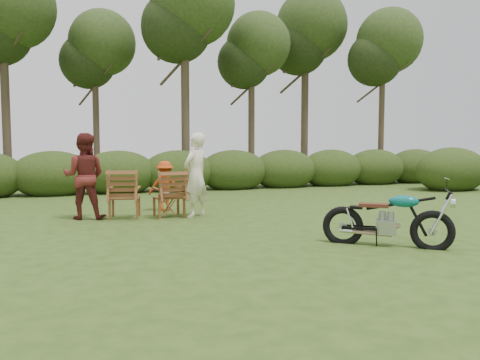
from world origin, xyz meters
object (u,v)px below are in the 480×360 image
object	(u,v)px
lawn_chair_right	(169,217)
child	(165,211)
motorcycle	(386,246)
cup	(166,193)
side_table	(169,207)
adult_a	(196,217)
adult_b	(85,219)
lawn_chair_left	(125,218)

from	to	relation	value
lawn_chair_right	child	size ratio (longest dim) A/B	0.85
motorcycle	cup	bearing A→B (deg)	163.43
lawn_chair_right	side_table	bearing A→B (deg)	73.10
cup	adult_a	size ratio (longest dim) A/B	0.07
lawn_chair_right	child	xyz separation A→B (m)	(0.09, 0.93, 0.00)
side_table	adult_b	xyz separation A→B (m)	(-1.74, 0.40, -0.24)
lawn_chair_left	adult_a	bearing A→B (deg)	178.59
motorcycle	adult_a	bearing A→B (deg)	158.14
adult_a	adult_b	size ratio (longest dim) A/B	1.01
cup	child	xyz separation A→B (m)	(0.16, 0.96, -0.52)
lawn_chair_right	side_table	size ratio (longest dim) A/B	2.15
lawn_chair_left	adult_b	distance (m)	0.83
child	side_table	bearing A→B (deg)	97.77
motorcycle	cup	world-z (taller)	cup
lawn_chair_left	child	size ratio (longest dim) A/B	0.88
adult_b	child	distance (m)	1.94
adult_b	lawn_chair_left	bearing A→B (deg)	-177.37
child	adult_a	bearing A→B (deg)	125.58
motorcycle	lawn_chair_right	distance (m)	4.87
adult_a	lawn_chair_left	bearing A→B (deg)	-51.07
lawn_chair_right	adult_b	distance (m)	1.78
motorcycle	adult_a	distance (m)	4.38
motorcycle	lawn_chair_right	size ratio (longest dim) A/B	1.86
adult_b	lawn_chair_right	bearing A→B (deg)	-175.80
adult_a	child	world-z (taller)	adult_a
motorcycle	child	xyz separation A→B (m)	(-2.55, 5.01, 0.00)
motorcycle	side_table	xyz separation A→B (m)	(-2.66, 4.01, 0.24)
lawn_chair_right	cup	xyz separation A→B (m)	(-0.07, -0.04, 0.52)
motorcycle	child	size ratio (longest dim) A/B	1.58
cup	adult_b	world-z (taller)	adult_b
lawn_chair_left	adult_b	world-z (taller)	adult_b
lawn_chair_left	adult_a	xyz separation A→B (m)	(1.49, -0.38, 0.00)
motorcycle	side_table	world-z (taller)	motorcycle
cup	lawn_chair_left	bearing A→B (deg)	167.88
cup	adult_b	size ratio (longest dim) A/B	0.07
motorcycle	adult_b	distance (m)	6.23
adult_a	child	xyz separation A→B (m)	(-0.46, 1.16, 0.00)
adult_a	adult_b	world-z (taller)	adult_a
motorcycle	adult_a	size ratio (longest dim) A/B	1.02
lawn_chair_left	adult_b	size ratio (longest dim) A/B	0.57
side_table	lawn_chair_right	bearing A→B (deg)	77.38
cup	side_table	bearing A→B (deg)	-36.74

